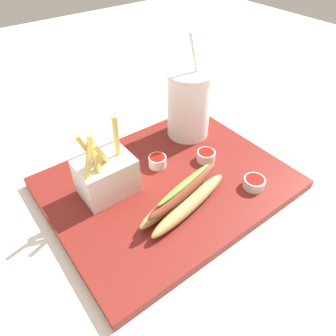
# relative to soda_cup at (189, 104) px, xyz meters

# --- Properties ---
(ground_plane) EXTENTS (2.40, 2.40, 0.02)m
(ground_plane) POSITION_rel_soda_cup_xyz_m (-0.13, -0.10, -0.10)
(ground_plane) COLOR silver
(food_tray) EXTENTS (0.44, 0.35, 0.02)m
(food_tray) POSITION_rel_soda_cup_xyz_m (-0.13, -0.10, -0.08)
(food_tray) COLOR maroon
(food_tray) RESTS_ON ground_plane
(soda_cup) EXTENTS (0.10, 0.10, 0.22)m
(soda_cup) POSITION_rel_soda_cup_xyz_m (0.00, 0.00, 0.00)
(soda_cup) COLOR white
(soda_cup) RESTS_ON food_tray
(fries_basket) EXTENTS (0.10, 0.07, 0.15)m
(fries_basket) POSITION_rel_soda_cup_xyz_m (-0.24, -0.06, -0.04)
(fries_basket) COLOR white
(fries_basket) RESTS_ON food_tray
(hot_dog_1) EXTENTS (0.20, 0.09, 0.06)m
(hot_dog_1) POSITION_rel_soda_cup_xyz_m (-0.15, -0.17, -0.05)
(hot_dog_1) COLOR tan
(hot_dog_1) RESTS_ON food_tray
(ketchup_cup_1) EXTENTS (0.04, 0.04, 0.02)m
(ketchup_cup_1) POSITION_rel_soda_cup_xyz_m (-0.12, -0.05, -0.06)
(ketchup_cup_1) COLOR white
(ketchup_cup_1) RESTS_ON food_tray
(ketchup_cup_2) EXTENTS (0.04, 0.04, 0.02)m
(ketchup_cup_2) POSITION_rel_soda_cup_xyz_m (-0.02, -0.21, -0.06)
(ketchup_cup_2) COLOR white
(ketchup_cup_2) RESTS_ON food_tray
(ketchup_cup_3) EXTENTS (0.04, 0.04, 0.02)m
(ketchup_cup_3) POSITION_rel_soda_cup_xyz_m (-0.03, -0.10, -0.06)
(ketchup_cup_3) COLOR white
(ketchup_cup_3) RESTS_ON food_tray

